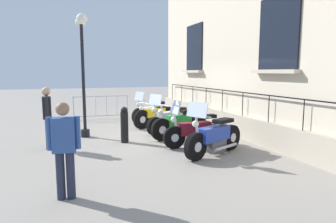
{
  "coord_description": "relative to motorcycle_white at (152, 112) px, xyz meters",
  "views": [
    {
      "loc": [
        3.24,
        9.09,
        2.11
      ],
      "look_at": [
        -0.04,
        0.0,
        0.8
      ],
      "focal_mm": 31.67,
      "sensor_mm": 36.0,
      "label": 1
    }
  ],
  "objects": [
    {
      "name": "lamppost",
      "position": [
        2.88,
        1.99,
        2.17
      ],
      "size": [
        0.32,
        1.02,
        3.83
      ],
      "color": "black",
      "rests_on": "ground_plane"
    },
    {
      "name": "motorcycle_silver",
      "position": [
        0.01,
        2.22,
        0.02
      ],
      "size": [
        2.02,
        1.09,
        1.36
      ],
      "color": "black",
      "rests_on": "ground_plane"
    },
    {
      "name": "building_facade",
      "position": [
        -2.17,
        2.68,
        3.34
      ],
      "size": [
        0.82,
        11.83,
        7.76
      ],
      "color": "beige",
      "rests_on": "ground_plane"
    },
    {
      "name": "bollard",
      "position": [
        1.83,
        3.17,
        0.12
      ],
      "size": [
        0.23,
        0.23,
        1.08
      ],
      "color": "black",
      "rests_on": "ground_plane"
    },
    {
      "name": "crowd_barrier",
      "position": [
        1.91,
        -1.53,
        0.14
      ],
      "size": [
        2.39,
        0.14,
        1.05
      ],
      "color": "#B7B7BF",
      "rests_on": "ground_plane"
    },
    {
      "name": "motorcycle_white",
      "position": [
        0.0,
        0.0,
        0.0
      ],
      "size": [
        1.99,
        1.06,
        1.31
      ],
      "color": "black",
      "rests_on": "ground_plane"
    },
    {
      "name": "ground_plane",
      "position": [
        0.31,
        2.68,
        -0.43
      ],
      "size": [
        60.0,
        60.0,
        0.0
      ],
      "primitive_type": "plane",
      "color": "gray"
    },
    {
      "name": "pedestrian_walking",
      "position": [
        3.55,
        6.77,
        0.49
      ],
      "size": [
        0.53,
        0.27,
        1.62
      ],
      "color": "#23283D",
      "rests_on": "ground_plane"
    },
    {
      "name": "motorcycle_maroon",
      "position": [
        0.03,
        4.33,
        0.01
      ],
      "size": [
        2.01,
        0.61,
        1.33
      ],
      "color": "black",
      "rests_on": "ground_plane"
    },
    {
      "name": "motorcycle_blue",
      "position": [
        -0.04,
        5.27,
        0.03
      ],
      "size": [
        2.02,
        1.1,
        1.4
      ],
      "color": "black",
      "rests_on": "ground_plane"
    },
    {
      "name": "pedestrian_standing",
      "position": [
        3.94,
        3.2,
        0.53
      ],
      "size": [
        0.23,
        0.53,
        1.69
      ],
      "color": "#23283D",
      "rests_on": "ground_plane"
    },
    {
      "name": "motorcycle_yellow",
      "position": [
        0.19,
        1.08,
        0.01
      ],
      "size": [
        1.96,
        0.92,
        0.97
      ],
      "color": "black",
      "rests_on": "ground_plane"
    },
    {
      "name": "motorcycle_green",
      "position": [
        0.05,
        3.19,
        0.01
      ],
      "size": [
        2.08,
        0.73,
        1.1
      ],
      "color": "black",
      "rests_on": "ground_plane"
    }
  ]
}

